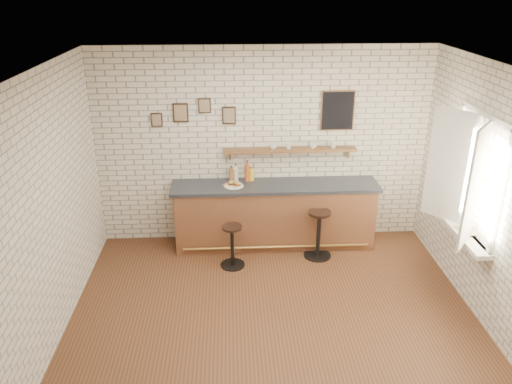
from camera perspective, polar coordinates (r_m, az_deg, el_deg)
ground at (r=6.46m, az=1.91°, el=-13.34°), size 5.00×5.00×0.00m
bar_counter at (r=7.66m, az=2.15°, el=-2.61°), size 3.10×0.65×1.01m
sandwich_plate at (r=7.39m, az=-2.55°, el=0.71°), size 0.28×0.28×0.01m
ciabatta_sandwich at (r=7.37m, az=-2.48°, el=0.99°), size 0.20×0.14×0.07m
potato_chips at (r=7.38m, az=-2.73°, el=0.75°), size 0.26×0.20×0.00m
bitters_bottle_brown at (r=7.55m, az=-2.83°, el=1.95°), size 0.07×0.07×0.24m
bitters_bottle_white at (r=7.54m, az=-2.32°, el=2.05°), size 0.07×0.07×0.26m
bitters_bottle_amber at (r=7.54m, az=-1.00°, el=2.24°), size 0.08×0.08×0.32m
condiment_bottle_yellow at (r=7.56m, az=-0.50°, el=1.97°), size 0.07×0.07×0.22m
bar_stool_left at (r=7.17m, az=-2.73°, el=-6.02°), size 0.36×0.36×0.64m
bar_stool_right at (r=7.43m, az=7.16°, el=-4.61°), size 0.41×0.41×0.74m
wall_shelf at (r=7.50m, az=3.90°, el=4.80°), size 2.00×0.18×0.18m
shelf_cup_a at (r=7.45m, az=1.96°, el=5.26°), size 0.12×0.12×0.09m
shelf_cup_b at (r=7.47m, az=3.78°, el=5.32°), size 0.15×0.15×0.10m
shelf_cup_c at (r=7.53m, az=6.53°, el=5.32°), size 0.13×0.13×0.09m
shelf_cup_d at (r=7.58m, az=8.83°, el=5.36°), size 0.13×0.13×0.10m
back_wall_decor at (r=7.40m, az=2.59°, el=9.16°), size 2.96×0.02×0.56m
window_sill at (r=6.84m, az=22.30°, el=-4.14°), size 0.20×1.35×0.06m
casement_window at (r=6.53m, az=22.95°, el=1.70°), size 0.40×1.30×1.56m
book_lower at (r=6.77m, az=22.38°, el=-4.05°), size 0.24×0.26×0.02m
book_upper at (r=6.74m, az=22.54°, el=-4.05°), size 0.22×0.28×0.02m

